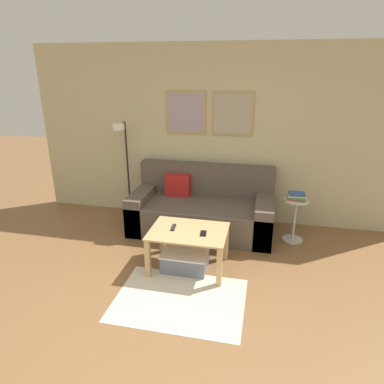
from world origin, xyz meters
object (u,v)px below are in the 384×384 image
(side_table, at_px, (295,216))
(cell_phone, at_px, (203,233))
(remote_control, at_px, (174,227))
(floor_lamp, at_px, (124,157))
(coffee_table, at_px, (188,238))
(couch, at_px, (202,210))
(storage_bin, at_px, (185,260))
(book_stack, at_px, (296,196))

(side_table, distance_m, cell_phone, 1.46)
(side_table, distance_m, remote_control, 1.70)
(floor_lamp, height_order, side_table, floor_lamp)
(coffee_table, height_order, floor_lamp, floor_lamp)
(couch, xyz_separation_m, coffee_table, (0.04, -1.03, 0.09))
(storage_bin, height_order, cell_phone, cell_phone)
(side_table, bearing_deg, remote_control, -146.69)
(remote_control, height_order, cell_phone, remote_control)
(floor_lamp, xyz_separation_m, cell_phone, (1.45, -1.25, -0.49))
(couch, bearing_deg, remote_control, -98.05)
(remote_control, bearing_deg, coffee_table, -13.19)
(storage_bin, bearing_deg, remote_control, 161.93)
(couch, distance_m, side_table, 1.28)
(storage_bin, distance_m, cell_phone, 0.43)
(side_table, height_order, book_stack, book_stack)
(coffee_table, height_order, remote_control, remote_control)
(coffee_table, xyz_separation_m, remote_control, (-0.18, 0.02, 0.10))
(coffee_table, bearing_deg, remote_control, 172.75)
(remote_control, bearing_deg, cell_phone, -15.92)
(storage_bin, xyz_separation_m, book_stack, (1.26, 1.00, 0.53))
(coffee_table, xyz_separation_m, storage_bin, (-0.03, -0.03, -0.28))
(side_table, bearing_deg, floor_lamp, 174.14)
(storage_bin, xyz_separation_m, floor_lamp, (-1.23, 1.24, 0.86))
(floor_lamp, bearing_deg, remote_control, -47.69)
(storage_bin, height_order, remote_control, remote_control)
(couch, relative_size, storage_bin, 3.70)
(book_stack, relative_size, remote_control, 1.72)
(coffee_table, distance_m, side_table, 1.56)
(floor_lamp, xyz_separation_m, book_stack, (2.49, -0.24, -0.33))
(storage_bin, bearing_deg, coffee_table, 40.06)
(coffee_table, bearing_deg, cell_phone, -12.68)
(storage_bin, relative_size, book_stack, 2.07)
(floor_lamp, xyz_separation_m, side_table, (2.50, -0.26, -0.62))
(coffee_table, distance_m, storage_bin, 0.28)
(coffee_table, relative_size, storage_bin, 1.64)
(cell_phone, bearing_deg, floor_lamp, 132.56)
(couch, distance_m, book_stack, 1.31)
(coffee_table, distance_m, floor_lamp, 1.85)
(coffee_table, bearing_deg, book_stack, 38.42)
(storage_bin, distance_m, book_stack, 1.69)
(book_stack, bearing_deg, cell_phone, -135.89)
(book_stack, distance_m, cell_phone, 1.46)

